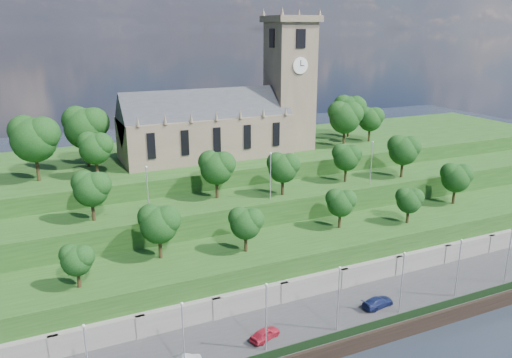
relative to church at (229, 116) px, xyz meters
name	(u,v)px	position (x,y,z in m)	size (l,w,h in m)	color
ground	(360,350)	(-0.79, -45.98, -22.52)	(320.00, 320.00, 0.00)	black
promenade	(334,319)	(-0.79, -39.98, -21.52)	(160.00, 12.00, 2.00)	#2D2D30
quay_wall	(361,343)	(-0.79, -46.03, -21.42)	(160.00, 0.50, 2.20)	black
fence	(359,330)	(-0.79, -45.38, -19.92)	(160.00, 0.10, 1.20)	black
retaining_wall	(312,289)	(-0.79, -34.01, -20.02)	(160.00, 2.10, 5.00)	slate
embankment_lower	(293,263)	(-0.79, -27.98, -18.52)	(160.00, 12.00, 8.00)	#1C4216
embankment_upper	(262,226)	(-0.79, -16.98, -16.52)	(160.00, 10.00, 12.00)	#1C4216
hilltop	(220,185)	(-0.79, 4.02, -15.02)	(160.00, 32.00, 15.00)	#1C4216
church	(229,116)	(0.00, 0.00, 0.00)	(38.60, 12.35, 27.60)	brown
trees_lower	(305,206)	(1.54, -27.45, -9.76)	(70.65, 8.65, 7.86)	black
trees_upper	(279,163)	(1.95, -17.77, -5.34)	(61.31, 8.37, 8.03)	black
trees_hilltop	(206,123)	(-5.05, -1.16, -0.84)	(73.88, 15.78, 10.84)	black
lamp_posts_promenade	(339,294)	(-2.79, -43.48, -15.46)	(60.36, 0.36, 8.88)	#B2B2B7
lamp_posts_upper	(271,172)	(-0.79, -19.98, -5.99)	(40.36, 0.36, 7.85)	#B2B2B7
car_left	(265,334)	(-11.95, -41.46, -19.81)	(1.69, 4.21, 1.43)	#A91C2E
car_right	(378,302)	(5.41, -41.15, -19.82)	(1.97, 4.85, 1.41)	#161F4D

